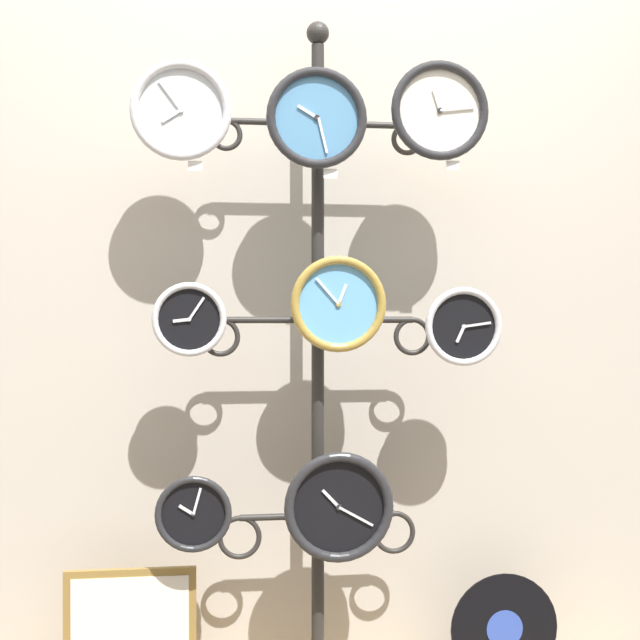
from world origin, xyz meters
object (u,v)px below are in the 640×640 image
at_px(display_stand, 318,494).
at_px(clock_top_center, 317,118).
at_px(clock_top_right, 440,111).
at_px(picture_frame, 130,634).
at_px(vinyl_record, 504,629).
at_px(clock_bottom_left, 193,514).
at_px(clock_middle_right, 463,326).
at_px(clock_bottom_center, 339,507).
at_px(clock_top_left, 181,110).
at_px(clock_middle_left, 189,319).
at_px(clock_middle_center, 338,304).

relative_size(display_stand, clock_top_center, 7.00).
height_order(clock_top_right, picture_frame, clock_top_right).
bearing_deg(vinyl_record, clock_top_center, -176.54).
bearing_deg(clock_bottom_left, clock_middle_right, -1.21).
bearing_deg(picture_frame, clock_bottom_center, -7.45).
relative_size(display_stand, clock_top_right, 6.98).
distance_m(clock_middle_right, clock_bottom_left, 0.95).
distance_m(clock_top_left, picture_frame, 1.52).
xyz_separation_m(clock_top_left, vinyl_record, (0.97, 0.01, -1.54)).
bearing_deg(clock_middle_left, clock_middle_right, -1.72).
distance_m(display_stand, clock_top_right, 1.20).
bearing_deg(picture_frame, clock_bottom_left, -21.34).
distance_m(clock_top_right, clock_middle_right, 0.64).
bearing_deg(clock_middle_center, clock_bottom_left, -179.20).
bearing_deg(clock_middle_left, clock_bottom_center, -1.97).
distance_m(clock_top_center, clock_bottom_center, 1.13).
xyz_separation_m(display_stand, vinyl_record, (0.56, -0.07, -0.41)).
xyz_separation_m(clock_middle_left, clock_bottom_left, (0.01, -0.01, -0.55)).
xyz_separation_m(clock_bottom_center, picture_frame, (-0.60, 0.08, -0.37)).
bearing_deg(clock_bottom_center, clock_middle_left, 178.03).
bearing_deg(clock_bottom_left, clock_middle_left, 146.32).
xyz_separation_m(clock_middle_left, vinyl_record, (0.94, 0.02, -0.94)).
bearing_deg(vinyl_record, clock_bottom_center, -175.90).
bearing_deg(display_stand, clock_middle_center, -61.87).
xyz_separation_m(clock_top_center, clock_middle_right, (0.43, -0.01, -0.60)).
height_order(clock_middle_center, clock_middle_right, clock_middle_center).
bearing_deg(clock_bottom_center, display_stand, 114.85).
xyz_separation_m(clock_top_right, clock_bottom_center, (-0.30, -0.00, -1.16)).
bearing_deg(clock_middle_right, clock_top_right, 168.84).
relative_size(clock_top_left, clock_top_right, 0.98).
xyz_separation_m(display_stand, clock_middle_center, (0.05, -0.09, 0.57)).
distance_m(clock_bottom_center, vinyl_record, 0.65).
relative_size(clock_top_left, clock_bottom_center, 0.90).
xyz_separation_m(clock_top_right, clock_bottom_left, (-0.72, 0.00, -1.17)).
distance_m(clock_middle_left, clock_middle_right, 0.80).
distance_m(clock_top_center, clock_middle_center, 0.54).
xyz_separation_m(clock_middle_right, clock_bottom_center, (-0.37, 0.01, -0.52)).
bearing_deg(display_stand, clock_middle_left, -166.87).
bearing_deg(clock_middle_center, clock_middle_right, -3.49).
distance_m(clock_top_center, clock_middle_left, 0.69).
relative_size(display_stand, clock_bottom_center, 6.39).
bearing_deg(clock_top_left, clock_bottom_center, -3.10).
bearing_deg(clock_bottom_center, clock_bottom_left, 178.99).
bearing_deg(picture_frame, display_stand, 2.61).
height_order(clock_middle_right, clock_bottom_left, clock_middle_right).
distance_m(display_stand, clock_top_left, 1.20).
height_order(display_stand, clock_top_right, display_stand).
xyz_separation_m(clock_middle_right, vinyl_record, (0.14, 0.05, -0.92)).
distance_m(clock_top_center, clock_middle_right, 0.74).
bearing_deg(clock_middle_left, vinyl_record, 1.34).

